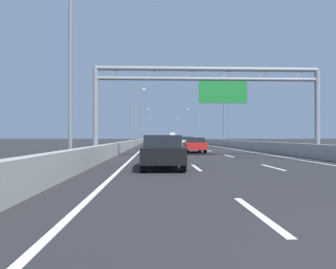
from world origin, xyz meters
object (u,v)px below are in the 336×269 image
streetlamp_right_far (195,123)px  white_car (186,142)px  streetlamp_right_distant (183,127)px  green_car (156,141)px  streetlamp_left_near (75,53)px  streetlamp_left_mid (132,113)px  streetlamp_right_mid (222,113)px  black_car (162,151)px  red_car (194,145)px  streetlamp_left_distant (146,127)px  streetlamp_left_far (142,123)px  sign_gantry (210,89)px  box_truck (172,136)px

streetlamp_right_far → white_car: (-7.23, -50.37, -4.63)m
streetlamp_right_distant → streetlamp_right_far: bearing=-90.0°
white_car → green_car: (-3.78, 12.06, -0.01)m
streetlamp_left_near → streetlamp_left_mid: 37.80m
streetlamp_right_mid → black_car: streetlamp_right_mid is taller
streetlamp_right_distant → red_car: streetlamp_right_distant is taller
streetlamp_left_mid → green_car: size_ratio=2.17×
streetlamp_left_distant → white_car: bearing=-85.0°
streetlamp_left_distant → streetlamp_left_far: bearing=-90.0°
streetlamp_right_mid → green_car: bearing=-177.4°
sign_gantry → streetlamp_left_mid: (-7.61, 30.65, 0.57)m
black_car → white_car: bearing=82.0°
green_car → box_truck: (7.22, 87.77, 1.01)m
streetlamp_left_mid → streetlamp_right_mid: (14.93, 0.00, 0.00)m
streetlamp_left_distant → box_truck: streetlamp_left_distant is taller
white_car → red_car: bearing=-91.9°
streetlamp_left_mid → streetlamp_left_far: size_ratio=1.00×
red_car → streetlamp_right_distant: bearing=85.6°
streetlamp_left_distant → white_car: 88.63m
streetlamp_right_distant → streetlamp_left_mid: bearing=-101.2°
green_car → white_car: bearing=-72.6°
box_truck → streetlamp_left_far: bearing=-102.7°
streetlamp_right_far → streetlamp_right_distant: bearing=90.0°
streetlamp_right_far → streetlamp_left_distant: 40.64m
streetlamp_left_distant → box_truck: size_ratio=1.21×
white_car → streetlamp_left_mid: bearing=121.5°
streetlamp_left_distant → red_car: size_ratio=2.21×
sign_gantry → streetlamp_left_far: (-7.61, 68.45, 0.57)m
streetlamp_left_distant → streetlamp_right_distant: size_ratio=1.00×
streetlamp_left_distant → streetlamp_right_distant: same height
streetlamp_right_distant → black_car: (-10.85, -114.05, -4.62)m
streetlamp_left_far → streetlamp_right_mid: bearing=-68.4°
streetlamp_right_distant → box_truck: streetlamp_right_distant is taller
sign_gantry → streetlamp_left_far: bearing=96.3°
streetlamp_right_far → streetlamp_right_mid: bearing=-90.0°
streetlamp_left_mid → streetlamp_right_mid: 14.93m
streetlamp_right_mid → streetlamp_left_near: bearing=-111.6°
streetlamp_left_near → streetlamp_right_distant: bearing=82.5°
streetlamp_right_far → black_car: streetlamp_right_far is taller
streetlamp_left_mid → streetlamp_left_distant: (0.00, 75.60, 0.00)m
sign_gantry → streetlamp_right_distant: bearing=86.1°
streetlamp_left_far → white_car: 51.17m
streetlamp_left_near → streetlamp_right_far: 77.06m
streetlamp_left_distant → streetlamp_right_distant: (14.93, 0.00, 0.00)m
streetlamp_left_far → box_truck: size_ratio=1.21×
streetlamp_right_far → white_car: size_ratio=2.06×
sign_gantry → white_car: bearing=89.7°
streetlamp_left_mid → streetlamp_right_mid: bearing=0.0°
sign_gantry → streetlamp_right_mid: 31.52m
streetlamp_right_far → black_car: 77.16m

